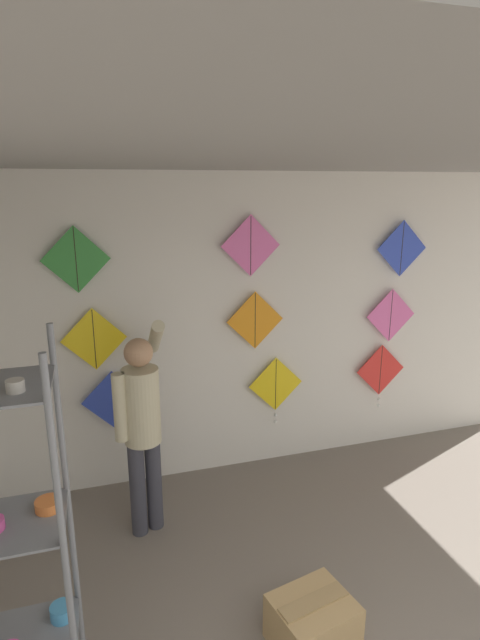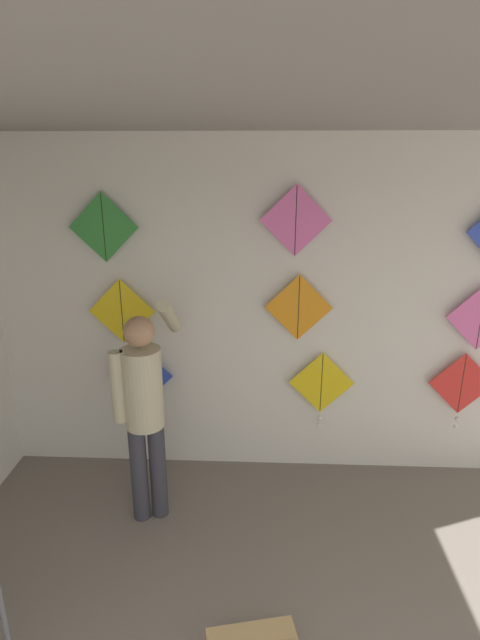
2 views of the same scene
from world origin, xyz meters
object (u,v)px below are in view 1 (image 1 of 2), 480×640
Objects in this scene: kite_2 at (380,372)px; kite_6 at (76,260)px; kite_3 at (94,339)px; kite_4 at (255,320)px; kite_8 at (402,249)px; shopkeeper at (142,419)px; cardboard_box at (313,623)px; kite_5 at (391,315)px; kite_1 at (276,387)px; kite_0 at (113,400)px; kite_7 at (251,246)px.

kite_6 reaches higher than kite_2.
kite_3 is 1.42m from kite_4.
shopkeeper is at bearing -166.00° from kite_8.
cardboard_box is 0.98× the size of kite_5.
kite_1 is at bearing 180.00° from kite_2.
kite_0 is at bearing 87.00° from shopkeeper.
kite_4 is at bearing 0.00° from kite_0.
cardboard_box is 0.98× the size of kite_0.
kite_3 is 1.00× the size of kite_8.
kite_0 reaches higher than kite_2.
kite_6 is at bearing 179.99° from kite_2.
cardboard_box is at bearing -131.73° from kite_8.
kite_7 reaches higher than cardboard_box.
shopkeeper is 2.57m from kite_2.
kite_3 is at bearing 179.99° from kite_2.
kite_6 is (-0.21, 0.00, 1.24)m from kite_0.
kite_8 is at bearing 0.03° from kite_1.
shopkeeper is 3.17× the size of kite_5.
kite_1 is at bearing -179.97° from kite_5.
kite_6 is at bearing 180.00° from kite_5.
kite_3 reaches higher than kite_2.
kite_0 is at bearing 179.97° from kite_1.
kite_6 is at bearing 121.31° from cardboard_box.
kite_3 is at bearing 180.00° from kite_5.
kite_4 is at bearing 180.00° from kite_5.
kite_2 is 1.25× the size of kite_8.
kite_0 reaches higher than cardboard_box.
kite_3 is at bearing 180.00° from kite_8.
kite_2 is at bearing -179.69° from kite_8.
kite_7 is at bearing 180.00° from kite_4.
kite_5 is at bearing 0.00° from kite_0.
kite_8 is (2.91, 0.00, 0.65)m from kite_3.
kite_5 is 1.00× the size of kite_6.
kite_7 is at bearing 180.00° from kite_8.
kite_4 is (-1.36, 0.00, 0.66)m from kite_2.
shopkeeper reaches higher than kite_3.
cardboard_box is at bearing -97.07° from kite_7.
kite_1 is at bearing -179.97° from kite_8.
kite_1 is at bearing -0.02° from kite_3.
kite_1 is 1.25× the size of kite_8.
kite_6 reaches higher than kite_1.
kite_8 is (2.79, 0.00, 1.22)m from kite_0.
kite_5 reaches higher than cardboard_box.
kite_6 reaches higher than kite_8.
kite_3 is at bearing 119.38° from cardboard_box.
kite_8 reaches higher than kite_1.
kite_1 is (0.51, 2.00, 0.65)m from cardboard_box.
shopkeeper reaches higher than kite_0.
kite_7 reaches higher than shopkeeper.
kite_6 is at bearing 179.98° from kite_1.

